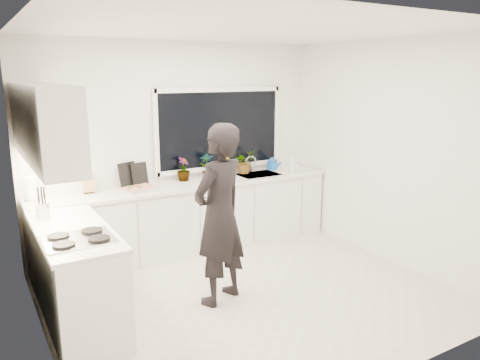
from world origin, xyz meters
TOP-DOWN VIEW (x-y plane):
  - floor at (0.00, 0.00)m, footprint 4.00×3.50m
  - wall_back at (0.00, 1.76)m, footprint 4.00×0.02m
  - wall_left at (-2.01, 0.00)m, footprint 0.02×3.50m
  - wall_right at (2.01, 0.00)m, footprint 0.02×3.50m
  - ceiling at (0.00, 0.00)m, footprint 4.00×3.50m
  - window at (0.60, 1.73)m, footprint 1.80×0.02m
  - base_cabinets_back at (0.00, 1.45)m, footprint 3.92×0.58m
  - base_cabinets_left at (-1.67, 0.35)m, footprint 0.58×1.60m
  - countertop_back at (0.00, 1.44)m, footprint 3.94×0.62m
  - countertop_left at (-1.67, 0.35)m, footprint 0.62×1.60m
  - upper_cabinets at (-1.79, 0.70)m, footprint 0.34×2.10m
  - sink at (1.05, 1.45)m, footprint 0.58×0.42m
  - faucet at (1.05, 1.65)m, footprint 0.03×0.03m
  - stovetop at (-1.69, -0.00)m, footprint 0.56×0.48m
  - person at (-0.32, 0.04)m, footprint 0.79×0.67m
  - pizza_tray at (-0.68, 1.42)m, footprint 0.47×0.39m
  - pizza at (-0.68, 1.42)m, footprint 0.43×0.35m
  - watering_can at (1.39, 1.61)m, footprint 0.18×0.18m
  - paper_towel_roll at (-1.85, 1.55)m, footprint 0.12×0.12m
  - knife_block at (-1.23, 1.59)m, footprint 0.15×0.12m
  - utensil_crock at (-1.85, 0.80)m, footprint 0.15×0.15m
  - picture_frame_large at (-0.58, 1.69)m, footprint 0.22×0.07m
  - picture_frame_small at (-0.73, 1.69)m, footprint 0.24×0.11m
  - herb_plants at (0.60, 1.61)m, footprint 1.21×0.28m
  - soap_bottles at (1.53, 1.30)m, footprint 0.17×0.12m

SIDE VIEW (x-z plane):
  - floor at x=0.00m, z-range -0.02..0.00m
  - base_cabinets_back at x=0.00m, z-range 0.00..0.88m
  - base_cabinets_left at x=-1.67m, z-range 0.00..0.88m
  - sink at x=1.05m, z-range 0.80..0.94m
  - countertop_back at x=0.00m, z-range 0.88..0.92m
  - countertop_left at x=-1.67m, z-range 0.88..0.92m
  - person at x=-0.32m, z-range 0.00..1.83m
  - stovetop at x=-1.69m, z-range 0.92..0.95m
  - pizza_tray at x=-0.68m, z-range 0.92..0.95m
  - pizza at x=-0.68m, z-range 0.95..0.96m
  - watering_can at x=1.39m, z-range 0.92..1.05m
  - utensil_crock at x=-1.85m, z-range 0.92..1.08m
  - faucet at x=1.05m, z-range 0.92..1.14m
  - knife_block at x=-1.23m, z-range 0.92..1.14m
  - soap_bottles at x=1.53m, z-range 0.91..1.19m
  - paper_towel_roll at x=-1.85m, z-range 0.92..1.18m
  - picture_frame_large at x=-0.58m, z-range 0.92..1.20m
  - picture_frame_small at x=-0.73m, z-range 0.92..1.22m
  - herb_plants at x=0.60m, z-range 0.91..1.25m
  - wall_back at x=0.00m, z-range 0.00..2.70m
  - wall_left at x=-2.01m, z-range 0.00..2.70m
  - wall_right at x=2.01m, z-range 0.00..2.70m
  - window at x=0.60m, z-range 1.05..2.05m
  - upper_cabinets at x=-1.79m, z-range 1.50..2.20m
  - ceiling at x=0.00m, z-range 2.70..2.72m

